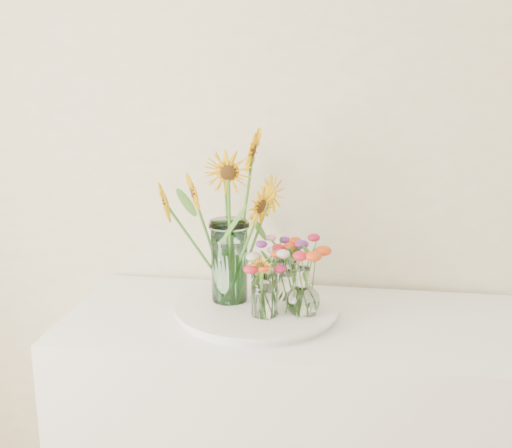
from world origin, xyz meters
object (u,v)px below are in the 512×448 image
(mason_jar, at_px, (229,261))
(small_vase_b, at_px, (303,291))
(tray, at_px, (257,310))
(small_vase_a, at_px, (264,295))
(small_vase_c, at_px, (284,279))

(mason_jar, xyz_separation_m, small_vase_b, (0.23, -0.08, -0.06))
(tray, distance_m, small_vase_b, 0.17)
(tray, bearing_deg, mason_jar, 160.23)
(small_vase_a, bearing_deg, mason_jar, 139.34)
(small_vase_b, bearing_deg, small_vase_c, 119.76)
(small_vase_c, bearing_deg, tray, -135.20)
(small_vase_b, height_order, small_vase_c, small_vase_b)
(small_vase_a, distance_m, small_vase_b, 0.11)
(tray, bearing_deg, small_vase_c, 44.80)
(mason_jar, relative_size, small_vase_b, 1.76)
(mason_jar, distance_m, small_vase_a, 0.18)
(tray, relative_size, small_vase_c, 3.63)
(mason_jar, relative_size, small_vase_a, 1.97)
(small_vase_b, bearing_deg, tray, 162.85)
(small_vase_c, bearing_deg, mason_jar, -165.37)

